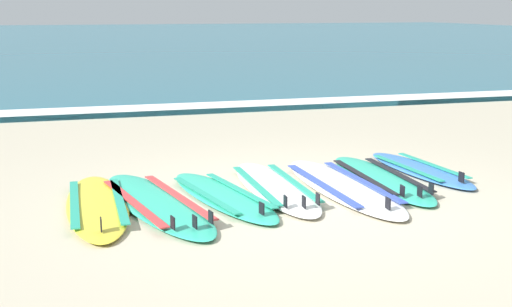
# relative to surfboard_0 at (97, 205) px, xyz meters

# --- Properties ---
(ground_plane) EXTENTS (80.00, 80.00, 0.00)m
(ground_plane) POSITION_rel_surfboard_0_xyz_m (2.01, -0.34, -0.04)
(ground_plane) COLOR #B7AD93
(sea) EXTENTS (80.00, 60.00, 0.10)m
(sea) POSITION_rel_surfboard_0_xyz_m (2.01, 35.51, 0.01)
(sea) COLOR #23667A
(sea) RESTS_ON ground
(wave_foam_strip) EXTENTS (80.00, 0.78, 0.11)m
(wave_foam_strip) POSITION_rel_surfboard_0_xyz_m (2.01, 5.90, 0.02)
(wave_foam_strip) COLOR white
(wave_foam_strip) RESTS_ON ground
(surfboard_0) EXTENTS (0.63, 2.34, 0.18)m
(surfboard_0) POSITION_rel_surfboard_0_xyz_m (0.00, 0.00, 0.00)
(surfboard_0) COLOR yellow
(surfboard_0) RESTS_ON ground
(surfboard_1) EXTENTS (1.12, 2.62, 0.18)m
(surfboard_1) POSITION_rel_surfboard_0_xyz_m (0.56, -0.08, 0.00)
(surfboard_1) COLOR #2DB793
(surfboard_1) RESTS_ON ground
(surfboard_2) EXTENTS (0.96, 2.20, 0.18)m
(surfboard_2) POSITION_rel_surfboard_0_xyz_m (1.24, -0.02, 0.00)
(surfboard_2) COLOR #2DB793
(surfboard_2) RESTS_ON ground
(surfboard_3) EXTENTS (0.60, 2.35, 0.18)m
(surfboard_3) POSITION_rel_surfboard_0_xyz_m (1.85, 0.17, 0.00)
(surfboard_3) COLOR white
(surfboard_3) RESTS_ON ground
(surfboard_4) EXTENTS (0.72, 2.60, 0.18)m
(surfboard_4) POSITION_rel_surfboard_0_xyz_m (2.55, 0.00, -0.00)
(surfboard_4) COLOR white
(surfboard_4) RESTS_ON ground
(surfboard_5) EXTENTS (0.63, 2.31, 0.18)m
(surfboard_5) POSITION_rel_surfboard_0_xyz_m (3.09, 0.19, 0.00)
(surfboard_5) COLOR #2DB793
(surfboard_5) RESTS_ON ground
(surfboard_6) EXTENTS (0.65, 2.00, 0.18)m
(surfboard_6) POSITION_rel_surfboard_0_xyz_m (3.73, 0.45, 0.00)
(surfboard_6) COLOR #3875CC
(surfboard_6) RESTS_ON ground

